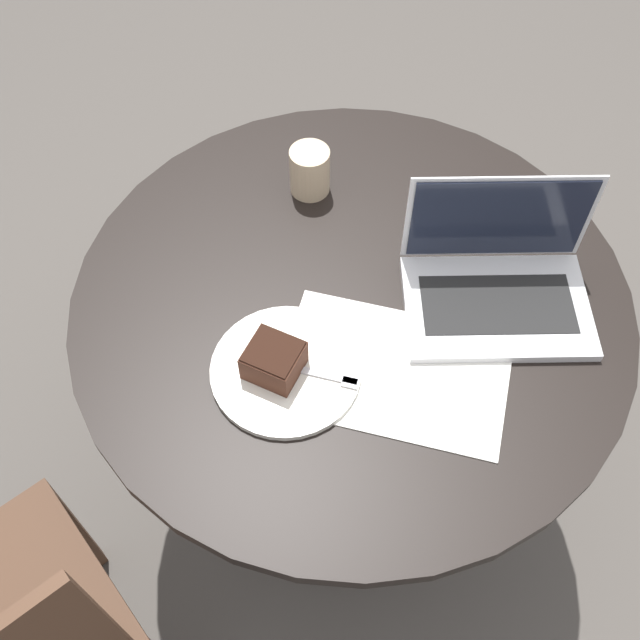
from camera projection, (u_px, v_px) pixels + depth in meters
ground_plane at (342, 464)px, 2.03m from camera, size 12.00×12.00×0.00m
dining_table at (349, 349)px, 1.54m from camera, size 1.04×1.04×0.78m
paper_document at (394, 371)px, 1.30m from camera, size 0.45×0.36×0.00m
plate at (286, 370)px, 1.29m from camera, size 0.26×0.26×0.01m
cake_slice at (274, 360)px, 1.26m from camera, size 0.10×0.09×0.06m
fork at (320, 374)px, 1.28m from camera, size 0.17×0.07×0.00m
coffee_glass at (310, 171)px, 1.50m from camera, size 0.08×0.08×0.10m
laptop at (497, 284)px, 1.36m from camera, size 0.41×0.38×0.22m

